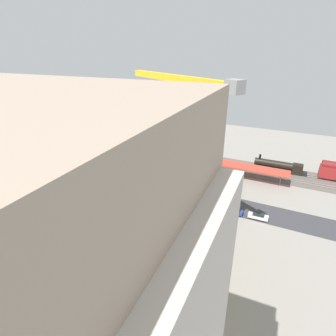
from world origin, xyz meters
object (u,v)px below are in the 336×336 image
at_px(locomotive, 281,166).
at_px(street_tree_0, 228,183).
at_px(parked_car_3, 189,198).
at_px(parked_car_1, 234,211).
at_px(platform_canopy_near, 211,161).
at_px(tower_crane, 197,153).
at_px(parked_car_0, 258,216).
at_px(parked_car_6, 130,185).
at_px(parked_car_4, 169,194).
at_px(box_truck_1, 131,186).
at_px(parked_car_5, 148,190).
at_px(construction_building, 108,188).
at_px(box_truck_0, 129,184).
at_px(street_tree_2, 99,154).
at_px(street_tree_1, 138,158).
at_px(street_tree_4, 138,160).
at_px(parked_car_2, 211,205).
at_px(street_tree_3, 219,178).
at_px(traffic_light, 197,191).

distance_m(locomotive, street_tree_0, 27.38).
bearing_deg(parked_car_3, parked_car_1, 176.06).
height_order(platform_canopy_near, tower_crane, tower_crane).
xyz_separation_m(parked_car_0, parked_car_6, (37.27, 0.05, -0.00)).
bearing_deg(platform_canopy_near, locomotive, -152.05).
distance_m(parked_car_4, box_truck_1, 11.67).
distance_m(parked_car_6, tower_crane, 36.56).
distance_m(parked_car_3, parked_car_5, 12.50).
xyz_separation_m(parked_car_4, construction_building, (6.57, 17.69, 9.23)).
relative_size(parked_car_1, box_truck_0, 0.44).
relative_size(parked_car_1, street_tree_2, 0.56).
bearing_deg(box_truck_1, street_tree_1, -70.12).
height_order(construction_building, street_tree_4, construction_building).
relative_size(parked_car_0, street_tree_4, 0.59).
bearing_deg(parked_car_2, box_truck_0, 1.02).
distance_m(parked_car_2, tower_crane, 25.58).
height_order(parked_car_0, parked_car_3, parked_car_3).
bearing_deg(street_tree_1, parked_car_5, 134.38).
bearing_deg(street_tree_3, street_tree_0, 172.03).
bearing_deg(street_tree_4, parked_car_0, 168.25).
bearing_deg(box_truck_1, traffic_light, -178.28).
bearing_deg(box_truck_1, parked_car_6, -49.43).
bearing_deg(street_tree_1, street_tree_4, 133.87).
distance_m(parked_car_4, street_tree_4, 17.32).
bearing_deg(parked_car_6, locomotive, -140.78).
relative_size(construction_building, street_tree_2, 4.40).
bearing_deg(street_tree_1, tower_crane, 139.33).
distance_m(box_truck_0, street_tree_0, 28.64).
relative_size(construction_building, box_truck_0, 3.49).
distance_m(parked_car_4, parked_car_6, 12.83).
distance_m(box_truck_1, street_tree_1, 11.94).
distance_m(parked_car_5, box_truck_1, 5.32).
bearing_deg(parked_car_5, street_tree_1, -45.62).
bearing_deg(street_tree_2, street_tree_1, -178.26).
xyz_separation_m(parked_car_6, construction_building, (-6.26, 17.57, 9.29)).
xyz_separation_m(parked_car_0, parked_car_4, (24.43, -0.07, 0.06)).
distance_m(parked_car_2, street_tree_1, 29.54).
bearing_deg(box_truck_0, street_tree_3, -160.21).
relative_size(parked_car_6, box_truck_0, 0.44).
bearing_deg(tower_crane, street_tree_1, -40.67).
relative_size(platform_canopy_near, box_truck_0, 5.05).
distance_m(box_truck_1, traffic_light, 20.37).
bearing_deg(locomotive, box_truck_0, 39.74).
distance_m(parked_car_4, box_truck_0, 12.71).
bearing_deg(construction_building, parked_car_4, -110.03).
bearing_deg(parked_car_1, street_tree_2, -10.03).
distance_m(parked_car_1, traffic_light, 10.64).
bearing_deg(street_tree_1, box_truck_1, 109.88).
distance_m(parked_car_1, parked_car_6, 31.44).
height_order(parked_car_0, street_tree_0, street_tree_0).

